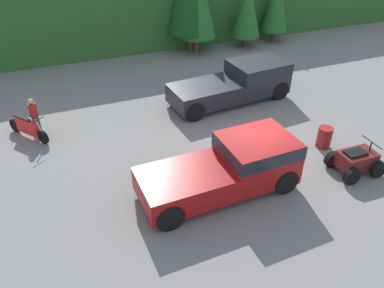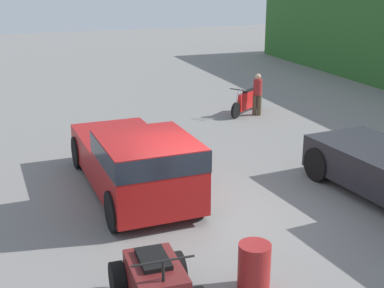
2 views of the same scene
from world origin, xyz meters
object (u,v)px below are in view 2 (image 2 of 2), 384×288
(rider_person, at_px, (257,93))
(pickup_truck_red, at_px, (136,160))
(quad_atv, at_px, (156,285))
(steel_barrel, at_px, (254,267))
(dirt_bike, at_px, (247,102))

(rider_person, bearing_deg, pickup_truck_red, -4.99)
(quad_atv, distance_m, rider_person, 12.96)
(steel_barrel, bearing_deg, quad_atv, -90.10)
(pickup_truck_red, relative_size, steel_barrel, 6.22)
(quad_atv, xyz_separation_m, steel_barrel, (0.00, 1.79, -0.04))
(pickup_truck_red, distance_m, quad_atv, 4.78)
(quad_atv, bearing_deg, dirt_bike, 149.58)
(dirt_bike, height_order, rider_person, rider_person)
(quad_atv, bearing_deg, rider_person, 147.71)
(steel_barrel, bearing_deg, dirt_bike, 155.05)
(pickup_truck_red, distance_m, rider_person, 8.79)
(rider_person, height_order, steel_barrel, rider_person)
(pickup_truck_red, distance_m, steel_barrel, 4.79)
(pickup_truck_red, height_order, steel_barrel, pickup_truck_red)
(dirt_bike, relative_size, quad_atv, 1.06)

